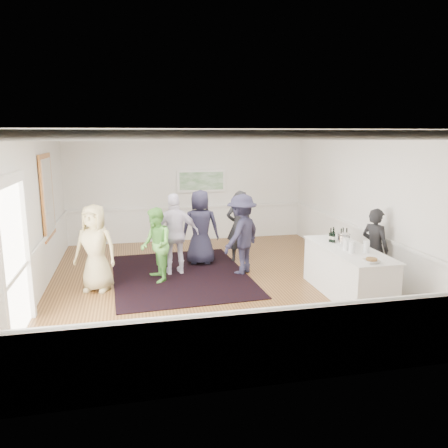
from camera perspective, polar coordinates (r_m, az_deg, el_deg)
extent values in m
plane|color=brown|center=(9.48, -1.36, -7.67)|extent=(8.00, 8.00, 0.00)
cube|color=white|center=(8.95, -1.46, 12.06)|extent=(7.00, 8.00, 0.02)
cube|color=white|center=(9.10, -23.59, 0.95)|extent=(0.02, 8.00, 3.20)
cube|color=white|center=(10.32, 18.07, 2.51)|extent=(0.02, 8.00, 3.20)
cube|color=white|center=(12.99, -4.75, 4.83)|extent=(7.00, 0.02, 3.20)
cube|color=white|center=(5.30, 6.82, -5.30)|extent=(7.00, 0.02, 3.20)
cube|color=#BE7438|center=(10.33, -22.07, 3.37)|extent=(0.04, 1.25, 1.85)
cube|color=white|center=(10.33, -21.94, 3.37)|extent=(0.01, 1.05, 1.65)
cube|color=white|center=(6.61, -27.18, -6.74)|extent=(0.10, 0.14, 2.40)
cube|color=white|center=(8.14, -24.31, -3.18)|extent=(0.10, 0.14, 2.40)
cube|color=white|center=(7.14, -26.49, 5.15)|extent=(0.10, 1.78, 0.16)
cube|color=white|center=(7.37, -25.86, -4.78)|extent=(0.02, 1.50, 2.40)
cube|color=white|center=(12.98, -2.98, 5.65)|extent=(1.44, 0.05, 0.66)
cube|color=#296F2B|center=(12.95, -2.95, 5.63)|extent=(1.30, 0.01, 0.52)
cube|color=black|center=(10.01, -5.74, -6.61)|extent=(3.13, 4.00, 0.02)
cube|color=white|center=(8.96, 15.80, -6.10)|extent=(0.84, 2.31, 0.95)
cube|color=white|center=(8.83, 15.97, -3.14)|extent=(0.90, 2.37, 0.02)
imported|color=black|center=(9.52, 19.07, -3.00)|extent=(0.62, 0.72, 1.67)
imported|color=tan|center=(9.17, -16.47, -3.02)|extent=(1.01, 0.83, 1.78)
imported|color=#5DB046|center=(9.47, -8.88, -2.73)|extent=(0.73, 0.87, 1.61)
imported|color=silver|center=(9.89, -6.39, -1.33)|extent=(1.12, 0.53, 1.85)
imported|color=#201F34|center=(9.89, 2.33, -1.35)|extent=(1.32, 1.30, 1.83)
imported|color=black|center=(10.86, 2.01, -0.28)|extent=(0.67, 0.45, 1.78)
imported|color=#201F34|center=(10.61, -3.09, -0.43)|extent=(0.99, 0.74, 1.83)
cylinder|color=#6FB741|center=(8.49, 16.37, -2.84)|extent=(0.12, 0.12, 0.24)
cylinder|color=#D84D3F|center=(8.58, 18.10, -2.80)|extent=(0.12, 0.12, 0.24)
cylinder|color=#84C044|center=(8.67, 15.68, -2.51)|extent=(0.12, 0.12, 0.24)
cylinder|color=silver|center=(8.99, 15.33, -2.01)|extent=(0.26, 0.26, 0.25)
imported|color=white|center=(7.98, 18.71, -4.56)|extent=(0.28, 0.28, 0.07)
cylinder|color=olive|center=(7.97, 18.72, -4.41)|extent=(0.19, 0.19, 0.04)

